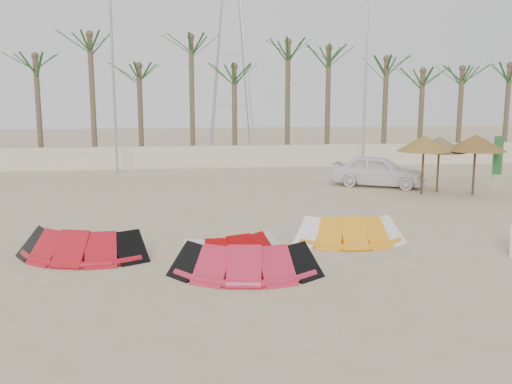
{
  "coord_description": "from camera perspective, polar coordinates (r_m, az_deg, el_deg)",
  "views": [
    {
      "loc": [
        -2.22,
        -11.92,
        4.49
      ],
      "look_at": [
        0.0,
        6.0,
        1.3
      ],
      "focal_mm": 40.0,
      "sensor_mm": 36.0,
      "label": 1
    }
  ],
  "objects": [
    {
      "name": "ground",
      "position": [
        12.93,
        3.32,
        -10.32
      ],
      "size": [
        120.0,
        120.0,
        0.0
      ],
      "primitive_type": "plane",
      "color": "#BDB193",
      "rests_on": "ground"
    },
    {
      "name": "boundary_wall",
      "position": [
        34.21,
        -3.3,
        3.56
      ],
      "size": [
        60.0,
        0.3,
        1.3
      ],
      "primitive_type": "cube",
      "color": "beige",
      "rests_on": "ground"
    },
    {
      "name": "palm_line",
      "position": [
        35.59,
        -2.46,
        13.16
      ],
      "size": [
        52.0,
        4.0,
        7.7
      ],
      "color": "brown",
      "rests_on": "ground"
    },
    {
      "name": "lamp_b",
      "position": [
        32.16,
        -14.05,
        12.01
      ],
      "size": [
        1.25,
        0.14,
        11.0
      ],
      "color": "#A5A8AD",
      "rests_on": "ground"
    },
    {
      "name": "lamp_c",
      "position": [
        33.55,
        10.99,
        12.03
      ],
      "size": [
        1.25,
        0.14,
        11.0
      ],
      "color": "#A5A8AD",
      "rests_on": "ground"
    },
    {
      "name": "pylon",
      "position": [
        40.3,
        -2.44,
        3.62
      ],
      "size": [
        3.0,
        3.0,
        14.0
      ],
      "primitive_type": null,
      "color": "#A5A8AD",
      "rests_on": "ground"
    },
    {
      "name": "kite_red_left",
      "position": [
        16.5,
        -16.93,
        -4.71
      ],
      "size": [
        3.84,
        2.33,
        0.9
      ],
      "color": "#B5111E",
      "rests_on": "ground"
    },
    {
      "name": "kite_red_mid",
      "position": [
        14.37,
        -1.23,
        -6.43
      ],
      "size": [
        3.74,
        1.96,
        0.9
      ],
      "color": "#C2213D",
      "rests_on": "ground"
    },
    {
      "name": "kite_red_right",
      "position": [
        15.17,
        -2.08,
        -5.57
      ],
      "size": [
        3.46,
        2.42,
        0.9
      ],
      "color": "#A40607",
      "rests_on": "ground"
    },
    {
      "name": "kite_orange",
      "position": [
        17.53,
        9.14,
        -3.55
      ],
      "size": [
        3.27,
        1.68,
        0.9
      ],
      "color": "orange",
      "rests_on": "ground"
    },
    {
      "name": "parasol_left",
      "position": [
        26.0,
        16.45,
        4.69
      ],
      "size": [
        2.33,
        2.33,
        2.61
      ],
      "color": "#4C331E",
      "rests_on": "ground"
    },
    {
      "name": "parasol_mid",
      "position": [
        26.72,
        17.86,
        4.58
      ],
      "size": [
        2.43,
        2.43,
        2.53
      ],
      "color": "#4C331E",
      "rests_on": "ground"
    },
    {
      "name": "parasol_right",
      "position": [
        26.57,
        21.13,
        4.62
      ],
      "size": [
        2.59,
        2.59,
        2.66
      ],
      "color": "#4C331E",
      "rests_on": "ground"
    },
    {
      "name": "flag_green",
      "position": [
        27.81,
        22.92,
        3.24
      ],
      "size": [
        0.45,
        0.1,
        2.68
      ],
      "color": "#A5A8AD",
      "rests_on": "ground"
    },
    {
      "name": "car",
      "position": [
        27.88,
        12.11,
        2.09
      ],
      "size": [
        4.71,
        3.65,
        1.5
      ],
      "primitive_type": "imported",
      "rotation": [
        0.0,
        0.0,
        1.07
      ],
      "color": "white",
      "rests_on": "ground"
    }
  ]
}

